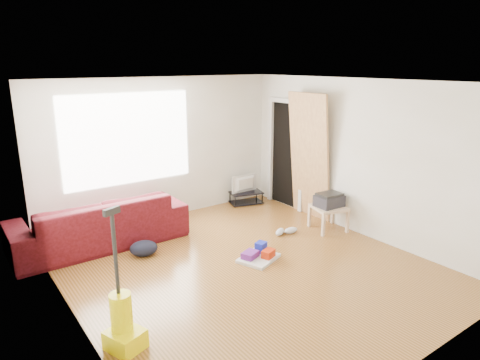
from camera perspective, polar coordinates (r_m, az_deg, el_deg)
room at (r=5.72m, az=0.57°, el=0.45°), size 4.51×5.01×2.51m
sofa at (r=7.06m, az=-17.97°, el=-8.13°), size 2.58×1.01×0.75m
tv_stand at (r=8.54m, az=0.81°, el=-2.34°), size 0.71×0.52×0.24m
tv at (r=8.46m, az=0.82°, el=-0.52°), size 0.59×0.08×0.34m
side_table at (r=7.32m, az=11.74°, el=-3.93°), size 0.62×0.62×0.41m
printer at (r=7.26m, az=11.81°, el=-2.62°), size 0.45×0.36×0.23m
bucket at (r=7.14m, az=-11.49°, el=-7.40°), size 0.30×0.30×0.29m
toilet_paper at (r=7.08m, az=-11.49°, el=-5.83°), size 0.13×0.13×0.12m
cleaning_tray at (r=6.23m, az=2.51°, el=-9.98°), size 0.67×0.60×0.20m
backpack at (r=6.52m, az=-12.66°, el=-9.76°), size 0.49×0.44×0.22m
sneakers at (r=7.11m, az=6.07°, el=-6.79°), size 0.46×0.23×0.10m
vacuum at (r=4.56m, az=-15.33°, el=-17.92°), size 0.40×0.43×1.45m
door_panel at (r=8.00m, az=8.86°, el=-4.73°), size 0.28×0.90×2.24m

